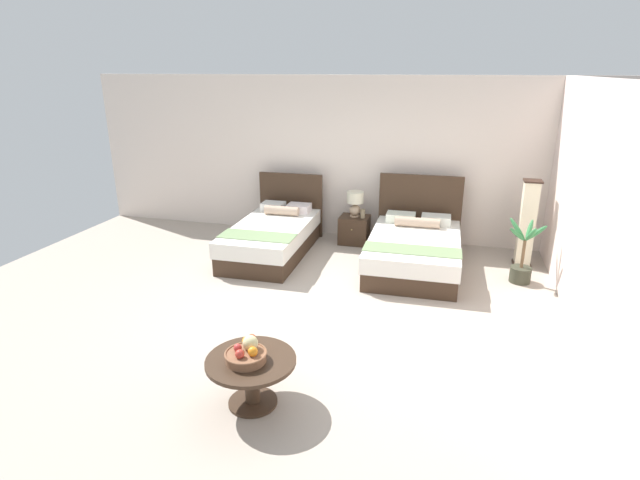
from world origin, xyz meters
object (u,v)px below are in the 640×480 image
Objects in this scene: nightstand at (354,230)px; potted_palm at (522,264)px; coffee_table at (251,371)px; vase at (363,214)px; floor_lamp_corner at (527,223)px; loose_apple at (252,338)px; bed_near_corner at (414,249)px; loose_orange at (247,341)px; fruit_bowl at (246,354)px; bed_near_window at (273,236)px; table_lamp at (355,202)px.

potted_palm is (2.58, -1.02, 0.04)m from nightstand.
coffee_table is at bearing -90.17° from nightstand.
nightstand is at bearing 89.83° from coffee_table.
floor_lamp_corner reaches higher than vase.
nightstand is 0.54× the size of potted_palm.
vase reaches higher than loose_apple.
bed_near_corner is 24.46× the size of loose_orange.
vase is 4.50m from fruit_bowl.
coffee_table is at bearing -92.06° from vase.
loose_apple is at bearing -72.79° from bed_near_window.
loose_apple is (-0.26, -4.20, -0.05)m from vase.
bed_near_window is 5.16× the size of table_lamp.
vase is 0.19× the size of coffee_table.
loose_apple is at bearing -93.55° from vase.
table_lamp is (0.00, 0.02, 0.49)m from nightstand.
floor_lamp_corner is at bearing -6.04° from vase.
bed_near_corner is at bearing 70.61° from loose_apple.
bed_near_window is at bearing 107.21° from loose_apple.
floor_lamp_corner is (2.80, 3.93, 0.16)m from loose_apple.
potted_palm is at bearing -21.52° from nightstand.
loose_apple is at bearing -125.44° from floor_lamp_corner.
vase is 1.86× the size of loose_apple.
floor_lamp_corner reaches higher than bed_near_corner.
loose_orange is 0.07× the size of floor_lamp_corner.
loose_orange is (-0.28, -4.26, -0.05)m from vase.
fruit_bowl is 4.56× the size of loose_apple.
bed_near_corner is 1.37m from nightstand.
loose_apple is (-0.07, 0.30, -0.03)m from fruit_bowl.
fruit_bowl reaches higher than nightstand.
loose_orange is at bearing -109.36° from loose_apple.
table_lamp reaches higher than vase.
bed_near_window reaches higher than loose_orange.
potted_palm is at bearing -21.90° from table_lamp.
potted_palm is (2.72, 3.28, -0.23)m from loose_orange.
table_lamp is 2.82m from potted_palm.
vase is 0.17× the size of potted_palm.
vase is 1.73× the size of loose_orange.
loose_orange is (-0.02, -0.06, 0.00)m from loose_apple.
vase is 2.64m from potted_palm.
loose_orange is at bearing -73.42° from bed_near_window.
bed_near_window is 3.62m from loose_orange.
bed_near_window is 2.77× the size of coffee_table.
floor_lamp_corner is 1.44× the size of potted_palm.
table_lamp is (-1.09, 0.85, 0.44)m from bed_near_corner.
table_lamp is 5.25× the size of loose_apple.
loose_apple reaches higher than nightstand.
table_lamp is (1.17, 0.86, 0.44)m from bed_near_window.
fruit_bowl is at bearing -73.03° from bed_near_window.
loose_orange is at bearing -93.79° from vase.
floor_lamp_corner is (2.82, 3.99, 0.16)m from loose_orange.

